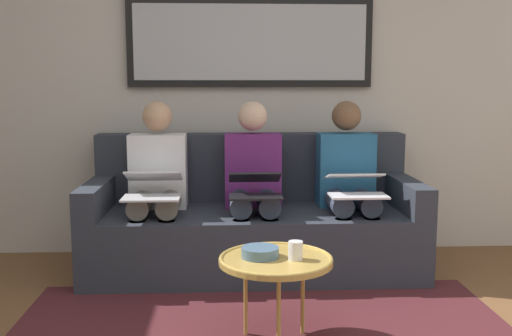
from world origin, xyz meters
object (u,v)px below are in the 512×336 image
Objects in this scene: cup at (296,250)px; person_right at (157,182)px; person_left at (348,181)px; person_middle at (253,181)px; laptop_white at (356,185)px; laptop_black at (255,186)px; framed_mirror at (250,42)px; coffee_table at (276,261)px; bowl at (260,252)px; couch at (253,222)px; laptop_silver at (153,185)px.

person_right is (0.79, -1.17, 0.14)m from cup.
person_middle is at bearing 0.00° from person_left.
laptop_white is 0.64m from laptop_black.
framed_mirror is 5.25× the size of laptop_black.
bowl is at bearing -16.33° from coffee_table.
couch is 1.22m from coffee_table.
framed_mirror is 19.68× the size of cup.
coffee_table is at bearing 121.15° from person_right.
laptop_silver is (0.79, -0.94, 0.16)m from cup.
laptop_black is at bearing -0.77° from laptop_white.
coffee_table is at bearing -15.21° from cup.
couch is 0.44m from laptop_black.
laptop_black is (0.00, 0.24, 0.01)m from person_middle.
bowl is at bearing 89.02° from couch.
bowl is 1.10m from laptop_silver.
couch is 6.18× the size of laptop_white.
laptop_white is at bearing 158.74° from person_middle.
framed_mirror is 3.20× the size of coffee_table.
cup is 0.24× the size of laptop_silver.
person_left is 3.38× the size of laptop_black.
person_middle is at bearing 90.00° from couch.
framed_mirror is at bearing -90.00° from person_middle.
laptop_black reaches higher than cup.
framed_mirror reaches higher than person_right.
cup is at bearing 67.23° from person_left.
person_left is 3.20× the size of laptop_white.
person_left is at bearing -112.77° from cup.
person_right is 3.07× the size of laptop_silver.
coffee_table is 0.11m from cup.
framed_mirror is 1.32m from laptop_silver.
coffee_table is at bearing 63.00° from person_left.
coffee_table is 1.17m from person_middle.
person_middle reaches higher than laptop_black.
couch is 1.93× the size of person_right.
framed_mirror is 1.96m from cup.
framed_mirror reaches higher than laptop_black.
cup is 0.08× the size of person_right.
couch is 0.31m from person_middle.
couch is at bearing -26.40° from laptop_white.
person_right reaches higher than laptop_white.
laptop_white is at bearing 179.34° from laptop_silver.
laptop_black is at bearing 90.00° from couch.
person_middle is (-0.02, -1.13, 0.16)m from bowl.
framed_mirror reaches higher than coffee_table.
cup is 1.19m from person_middle.
person_left reaches higher than couch.
laptop_silver is (1.28, 0.23, 0.02)m from person_left.
couch is at bearing -154.67° from laptop_silver.
person_left is at bearing -159.41° from laptop_black.
person_middle reaches higher than couch.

